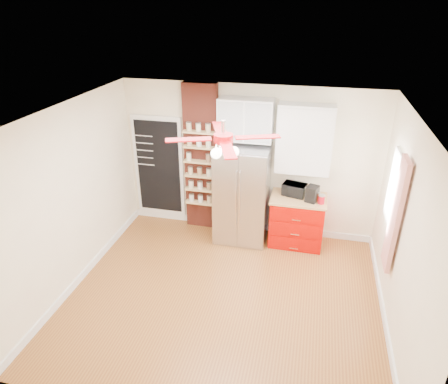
% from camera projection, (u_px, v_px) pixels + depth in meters
% --- Properties ---
extents(floor, '(4.50, 4.50, 0.00)m').
position_uv_depth(floor, '(223.00, 296.00, 5.88)').
color(floor, '#8F5C24').
rests_on(floor, ground).
extents(ceiling, '(4.50, 4.50, 0.00)m').
position_uv_depth(ceiling, '(223.00, 116.00, 4.68)').
color(ceiling, white).
rests_on(ceiling, wall_back).
extents(wall_back, '(4.50, 0.02, 2.70)m').
position_uv_depth(wall_back, '(249.00, 162.00, 7.03)').
color(wall_back, '#FDF4CB').
rests_on(wall_back, floor).
extents(wall_front, '(4.50, 0.02, 2.70)m').
position_uv_depth(wall_front, '(172.00, 325.00, 3.53)').
color(wall_front, '#FDF4CB').
rests_on(wall_front, floor).
extents(wall_left, '(0.02, 4.00, 2.70)m').
position_uv_depth(wall_left, '(71.00, 199.00, 5.74)').
color(wall_left, '#FDF4CB').
rests_on(wall_left, floor).
extents(wall_right, '(0.02, 4.00, 2.70)m').
position_uv_depth(wall_right, '(404.00, 237.00, 4.82)').
color(wall_right, '#FDF4CB').
rests_on(wall_right, floor).
extents(chalkboard, '(0.95, 0.05, 1.95)m').
position_uv_depth(chalkboard, '(159.00, 167.00, 7.45)').
color(chalkboard, white).
rests_on(chalkboard, wall_back).
extents(brick_pillar, '(0.60, 0.16, 2.70)m').
position_uv_depth(brick_pillar, '(202.00, 159.00, 7.13)').
color(brick_pillar, maroon).
rests_on(brick_pillar, floor).
extents(fridge, '(0.90, 0.70, 1.75)m').
position_uv_depth(fridge, '(242.00, 194.00, 6.92)').
color(fridge, '#B4B3B8').
rests_on(fridge, floor).
extents(upper_glass_cabinet, '(0.90, 0.35, 0.70)m').
position_uv_depth(upper_glass_cabinet, '(246.00, 120.00, 6.53)').
color(upper_glass_cabinet, white).
rests_on(upper_glass_cabinet, wall_back).
extents(red_cabinet, '(0.94, 0.64, 0.90)m').
position_uv_depth(red_cabinet, '(297.00, 220.00, 6.96)').
color(red_cabinet, '#B10500').
rests_on(red_cabinet, floor).
extents(upper_shelf_unit, '(0.90, 0.30, 1.15)m').
position_uv_depth(upper_shelf_unit, '(304.00, 140.00, 6.48)').
color(upper_shelf_unit, white).
rests_on(upper_shelf_unit, wall_back).
extents(window, '(0.04, 0.75, 1.05)m').
position_uv_depth(window, '(395.00, 190.00, 5.53)').
color(window, white).
rests_on(window, wall_right).
extents(curtain, '(0.06, 0.40, 1.55)m').
position_uv_depth(curtain, '(395.00, 215.00, 5.10)').
color(curtain, red).
rests_on(curtain, wall_right).
extents(ceiling_fan, '(1.40, 1.40, 0.44)m').
position_uv_depth(ceiling_fan, '(223.00, 139.00, 4.81)').
color(ceiling_fan, silver).
rests_on(ceiling_fan, ceiling).
extents(toaster_oven, '(0.43, 0.34, 0.21)m').
position_uv_depth(toaster_oven, '(294.00, 190.00, 6.80)').
color(toaster_oven, black).
rests_on(toaster_oven, red_cabinet).
extents(coffee_maker, '(0.24, 0.25, 0.27)m').
position_uv_depth(coffee_maker, '(312.00, 194.00, 6.59)').
color(coffee_maker, black).
rests_on(coffee_maker, red_cabinet).
extents(canister_left, '(0.11, 0.11, 0.14)m').
position_uv_depth(canister_left, '(321.00, 200.00, 6.54)').
color(canister_left, '#B60A18').
rests_on(canister_left, red_cabinet).
extents(canister_right, '(0.13, 0.13, 0.15)m').
position_uv_depth(canister_right, '(317.00, 196.00, 6.64)').
color(canister_right, '#BC320A').
rests_on(canister_right, red_cabinet).
extents(pantry_jar_oats, '(0.09, 0.09, 0.14)m').
position_uv_depth(pantry_jar_oats, '(189.00, 157.00, 6.99)').
color(pantry_jar_oats, beige).
rests_on(pantry_jar_oats, brick_pillar).
extents(pantry_jar_beans, '(0.11, 0.11, 0.13)m').
position_uv_depth(pantry_jar_beans, '(208.00, 158.00, 6.94)').
color(pantry_jar_beans, '#876144').
rests_on(pantry_jar_beans, brick_pillar).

